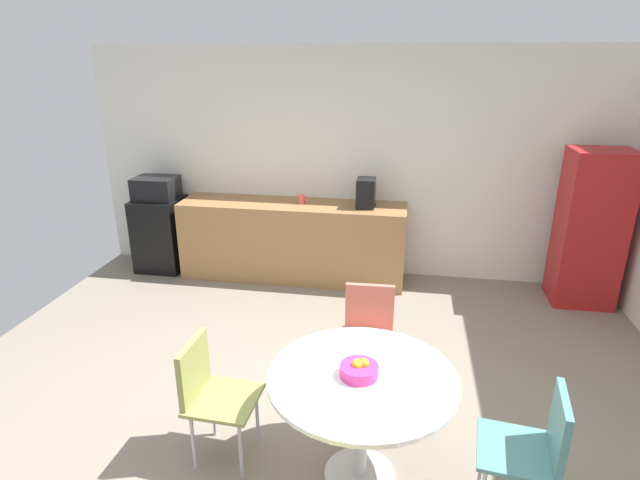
{
  "coord_description": "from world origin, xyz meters",
  "views": [
    {
      "loc": [
        0.66,
        -2.79,
        2.51
      ],
      "look_at": [
        -0.05,
        1.39,
        0.95
      ],
      "focal_mm": 28.74,
      "sensor_mm": 36.0,
      "label": 1
    }
  ],
  "objects_px": {
    "chair_olive": "(209,386)",
    "chair_teal": "(537,442)",
    "mini_fridge": "(161,234)",
    "mug_green": "(302,199)",
    "locker_cabinet": "(590,229)",
    "mug_white": "(368,205)",
    "coffee_maker": "(366,193)",
    "fruit_bowl": "(359,370)",
    "microwave": "(156,188)",
    "chair_coral": "(369,326)",
    "round_table": "(362,395)"
  },
  "relations": [
    {
      "from": "chair_olive",
      "to": "chair_teal",
      "type": "relative_size",
      "value": 1.0
    },
    {
      "from": "mini_fridge",
      "to": "mug_green",
      "type": "distance_m",
      "value": 1.82
    },
    {
      "from": "locker_cabinet",
      "to": "mini_fridge",
      "type": "bearing_deg",
      "value": 178.8
    },
    {
      "from": "chair_olive",
      "to": "mug_white",
      "type": "bearing_deg",
      "value": 74.75
    },
    {
      "from": "locker_cabinet",
      "to": "coffee_maker",
      "type": "distance_m",
      "value": 2.33
    },
    {
      "from": "mini_fridge",
      "to": "mug_green",
      "type": "bearing_deg",
      "value": 0.59
    },
    {
      "from": "chair_teal",
      "to": "mug_white",
      "type": "relative_size",
      "value": 6.43
    },
    {
      "from": "fruit_bowl",
      "to": "coffee_maker",
      "type": "height_order",
      "value": "coffee_maker"
    },
    {
      "from": "microwave",
      "to": "chair_teal",
      "type": "xyz_separation_m",
      "value": [
        3.68,
        -3.05,
        -0.48
      ]
    },
    {
      "from": "fruit_bowl",
      "to": "mug_green",
      "type": "xyz_separation_m",
      "value": [
        -0.95,
        2.95,
        0.16
      ]
    },
    {
      "from": "chair_coral",
      "to": "fruit_bowl",
      "type": "bearing_deg",
      "value": -88.99
    },
    {
      "from": "fruit_bowl",
      "to": "chair_teal",
      "type": "bearing_deg",
      "value": -6.97
    },
    {
      "from": "fruit_bowl",
      "to": "mug_green",
      "type": "height_order",
      "value": "mug_green"
    },
    {
      "from": "round_table",
      "to": "chair_coral",
      "type": "distance_m",
      "value": 0.98
    },
    {
      "from": "mini_fridge",
      "to": "coffee_maker",
      "type": "relative_size",
      "value": 2.74
    },
    {
      "from": "locker_cabinet",
      "to": "chair_coral",
      "type": "distance_m",
      "value": 2.82
    },
    {
      "from": "microwave",
      "to": "chair_coral",
      "type": "height_order",
      "value": "microwave"
    },
    {
      "from": "chair_olive",
      "to": "chair_coral",
      "type": "xyz_separation_m",
      "value": [
        0.94,
        0.93,
        0.0
      ]
    },
    {
      "from": "chair_coral",
      "to": "mug_green",
      "type": "relative_size",
      "value": 6.43
    },
    {
      "from": "microwave",
      "to": "fruit_bowl",
      "type": "xyz_separation_m",
      "value": [
        2.69,
        -2.93,
        -0.22
      ]
    },
    {
      "from": "chair_coral",
      "to": "fruit_bowl",
      "type": "height_order",
      "value": "fruit_bowl"
    },
    {
      "from": "locker_cabinet",
      "to": "chair_coral",
      "type": "relative_size",
      "value": 1.96
    },
    {
      "from": "round_table",
      "to": "chair_coral",
      "type": "xyz_separation_m",
      "value": [
        -0.04,
        0.98,
        -0.09
      ]
    },
    {
      "from": "round_table",
      "to": "mug_white",
      "type": "distance_m",
      "value": 2.89
    },
    {
      "from": "mini_fridge",
      "to": "mug_green",
      "type": "relative_size",
      "value": 6.8
    },
    {
      "from": "chair_olive",
      "to": "chair_coral",
      "type": "height_order",
      "value": "same"
    },
    {
      "from": "mug_white",
      "to": "locker_cabinet",
      "type": "bearing_deg",
      "value": -0.88
    },
    {
      "from": "chair_coral",
      "to": "mug_white",
      "type": "height_order",
      "value": "mug_white"
    },
    {
      "from": "microwave",
      "to": "locker_cabinet",
      "type": "distance_m",
      "value": 4.78
    },
    {
      "from": "round_table",
      "to": "coffee_maker",
      "type": "bearing_deg",
      "value": 94.74
    },
    {
      "from": "mini_fridge",
      "to": "microwave",
      "type": "bearing_deg",
      "value": 0.0
    },
    {
      "from": "mini_fridge",
      "to": "coffee_maker",
      "type": "height_order",
      "value": "coffee_maker"
    },
    {
      "from": "locker_cabinet",
      "to": "mug_white",
      "type": "xyz_separation_m",
      "value": [
        -2.28,
        0.03,
        0.14
      ]
    },
    {
      "from": "chair_olive",
      "to": "fruit_bowl",
      "type": "height_order",
      "value": "fruit_bowl"
    },
    {
      "from": "locker_cabinet",
      "to": "mug_white",
      "type": "distance_m",
      "value": 2.28
    },
    {
      "from": "mini_fridge",
      "to": "round_table",
      "type": "height_order",
      "value": "mini_fridge"
    },
    {
      "from": "mini_fridge",
      "to": "mug_white",
      "type": "distance_m",
      "value": 2.56
    },
    {
      "from": "chair_coral",
      "to": "locker_cabinet",
      "type": "bearing_deg",
      "value": 41.31
    },
    {
      "from": "chair_teal",
      "to": "chair_coral",
      "type": "distance_m",
      "value": 1.49
    },
    {
      "from": "chair_olive",
      "to": "locker_cabinet",
      "type": "bearing_deg",
      "value": 42.44
    },
    {
      "from": "fruit_bowl",
      "to": "mug_white",
      "type": "relative_size",
      "value": 1.76
    },
    {
      "from": "fruit_bowl",
      "to": "coffee_maker",
      "type": "relative_size",
      "value": 0.71
    },
    {
      "from": "round_table",
      "to": "chair_olive",
      "type": "xyz_separation_m",
      "value": [
        -0.98,
        0.04,
        -0.09
      ]
    },
    {
      "from": "mini_fridge",
      "to": "mug_white",
      "type": "xyz_separation_m",
      "value": [
        2.5,
        -0.07,
        0.51
      ]
    },
    {
      "from": "mug_green",
      "to": "coffee_maker",
      "type": "bearing_deg",
      "value": -1.43
    },
    {
      "from": "chair_teal",
      "to": "round_table",
      "type": "bearing_deg",
      "value": 172.75
    },
    {
      "from": "round_table",
      "to": "chair_teal",
      "type": "distance_m",
      "value": 0.98
    },
    {
      "from": "locker_cabinet",
      "to": "chair_teal",
      "type": "distance_m",
      "value": 3.16
    },
    {
      "from": "chair_olive",
      "to": "chair_teal",
      "type": "bearing_deg",
      "value": -4.88
    },
    {
      "from": "microwave",
      "to": "coffee_maker",
      "type": "bearing_deg",
      "value": 0.0
    }
  ]
}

